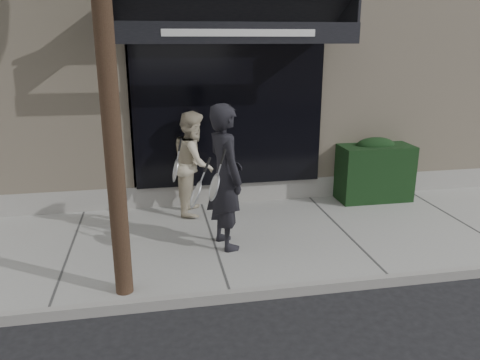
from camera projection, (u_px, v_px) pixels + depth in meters
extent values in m
plane|color=black|center=(341.00, 236.00, 7.25)|extent=(80.00, 80.00, 0.00)
cube|color=gray|center=(341.00, 232.00, 7.24)|extent=(20.00, 3.00, 0.12)
cube|color=gray|center=(390.00, 280.00, 5.78)|extent=(20.00, 0.10, 0.14)
cube|color=beige|center=(267.00, 46.00, 11.16)|extent=(14.00, 7.00, 5.50)
cube|color=gray|center=(306.00, 188.00, 8.78)|extent=(14.02, 0.42, 0.50)
cube|color=black|center=(228.00, 108.00, 7.92)|extent=(3.20, 0.30, 2.60)
cube|color=gray|center=(132.00, 110.00, 7.78)|extent=(0.08, 0.40, 2.60)
cube|color=gray|center=(315.00, 105.00, 8.35)|extent=(0.08, 0.40, 2.60)
cube|color=gray|center=(226.00, 25.00, 7.67)|extent=(3.36, 0.40, 0.12)
cube|color=black|center=(234.00, 6.00, 6.94)|extent=(3.60, 1.03, 0.55)
cube|color=black|center=(240.00, 33.00, 6.58)|extent=(3.60, 0.05, 0.30)
cube|color=white|center=(240.00, 33.00, 6.55)|extent=(2.20, 0.01, 0.10)
cube|color=black|center=(110.00, 10.00, 6.65)|extent=(0.04, 1.00, 0.45)
cube|color=black|center=(346.00, 13.00, 7.28)|extent=(0.04, 1.00, 0.45)
cube|color=black|center=(373.00, 172.00, 8.44)|extent=(1.30, 0.70, 1.00)
ellipsoid|color=black|center=(376.00, 145.00, 8.30)|extent=(0.71, 0.38, 0.27)
cylinder|color=black|center=(109.00, 93.00, 4.76)|extent=(0.20, 0.20, 4.80)
imported|color=black|center=(225.00, 177.00, 6.36)|extent=(0.65, 0.83, 2.01)
torus|color=silver|center=(214.00, 187.00, 6.08)|extent=(0.15, 0.32, 0.30)
cylinder|color=silver|center=(214.00, 187.00, 6.08)|extent=(0.12, 0.28, 0.26)
cylinder|color=silver|center=(214.00, 187.00, 6.08)|extent=(0.18, 0.04, 0.07)
cylinder|color=black|center=(214.00, 187.00, 6.08)|extent=(0.20, 0.06, 0.09)
torus|color=silver|center=(196.00, 195.00, 5.99)|extent=(0.14, 0.31, 0.29)
cylinder|color=silver|center=(196.00, 195.00, 5.99)|extent=(0.11, 0.27, 0.25)
cylinder|color=silver|center=(196.00, 195.00, 5.99)|extent=(0.17, 0.02, 0.09)
cylinder|color=black|center=(196.00, 195.00, 5.99)|extent=(0.20, 0.04, 0.10)
imported|color=beige|center=(194.00, 163.00, 7.69)|extent=(0.78, 0.93, 1.71)
torus|color=silver|center=(175.00, 170.00, 7.37)|extent=(0.11, 0.31, 0.30)
cylinder|color=silver|center=(175.00, 170.00, 7.37)|extent=(0.08, 0.27, 0.26)
cylinder|color=silver|center=(175.00, 170.00, 7.37)|extent=(0.18, 0.03, 0.06)
cylinder|color=black|center=(175.00, 170.00, 7.37)|extent=(0.20, 0.05, 0.07)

